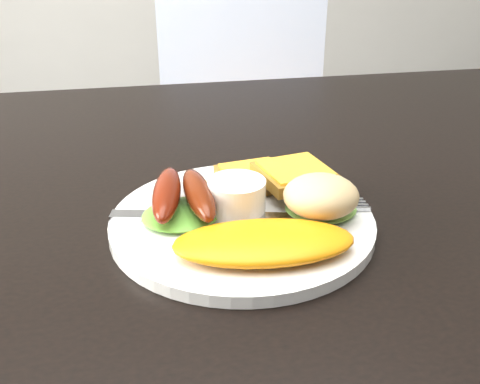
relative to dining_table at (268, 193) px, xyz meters
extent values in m
cube|color=black|center=(0.00, 0.00, 0.00)|extent=(1.20, 0.80, 0.04)
cube|color=tan|center=(0.17, 0.83, -0.28)|extent=(0.59, 0.59, 0.06)
imported|color=#2A4B85|center=(0.08, 0.54, 0.00)|extent=(0.60, 0.47, 1.45)
cylinder|color=white|center=(-0.05, -0.10, 0.03)|extent=(0.24, 0.24, 0.01)
ellipsoid|color=green|center=(-0.10, -0.10, 0.04)|extent=(0.09, 0.09, 0.01)
ellipsoid|color=olive|center=(0.02, -0.11, 0.04)|extent=(0.08, 0.07, 0.01)
ellipsoid|color=orange|center=(-0.04, -0.17, 0.04)|extent=(0.15, 0.08, 0.02)
ellipsoid|color=#63110A|center=(-0.12, -0.09, 0.05)|extent=(0.04, 0.11, 0.03)
ellipsoid|color=#5A300E|center=(-0.09, -0.09, 0.05)|extent=(0.03, 0.10, 0.02)
cylinder|color=white|center=(-0.05, -0.10, 0.05)|extent=(0.07, 0.07, 0.03)
cube|color=#96651F|center=(-0.02, -0.04, 0.04)|extent=(0.07, 0.07, 0.01)
cube|color=olive|center=(0.01, -0.07, 0.05)|extent=(0.08, 0.08, 0.01)
ellipsoid|color=beige|center=(0.02, -0.12, 0.06)|extent=(0.07, 0.07, 0.04)
cube|color=#ADAFB7|center=(-0.08, -0.10, 0.03)|extent=(0.18, 0.05, 0.00)
camera|label=1|loc=(-0.14, -0.55, 0.28)|focal=42.00mm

